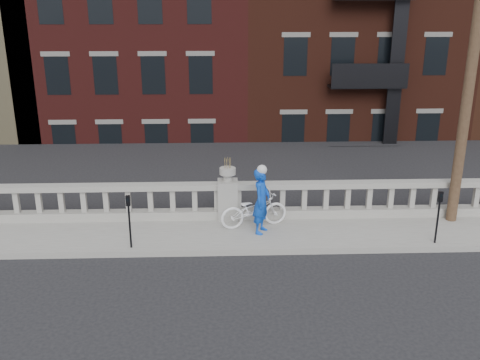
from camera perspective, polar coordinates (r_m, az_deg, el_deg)
The scene contains 10 objects.
ground at distance 11.55m, azimuth -1.00°, elevation -12.31°, with size 120.00×120.00×0.00m, color black.
sidewalk at distance 14.18m, azimuth -1.24°, elevation -5.82°, with size 32.00×2.20×0.15m, color gray.
balustrade at distance 14.84m, azimuth -1.31°, elevation -2.32°, with size 28.00×0.34×1.03m.
planter_pedestal at distance 14.77m, azimuth -1.32°, elevation -1.63°, with size 0.55×0.55×1.76m.
lower_level at distance 33.13m, azimuth -0.82°, elevation 12.83°, with size 80.00×44.00×20.80m.
utility_pole at distance 14.95m, azimuth 23.91°, elevation 14.40°, with size 1.60×0.28×10.00m.
parking_meter_c at distance 13.22m, azimuth -11.75°, elevation -3.74°, with size 0.10×0.09×1.36m.
parking_meter_d at distance 14.08m, azimuth 20.43°, elevation -3.16°, with size 0.10×0.09×1.36m.
bicycle at distance 14.30m, azimuth 1.49°, elevation -3.17°, with size 0.64×1.83×0.96m, color white.
cyclist at distance 13.82m, azimuth 2.31°, elevation -2.26°, with size 0.63×0.41×1.73m, color blue.
Camera 1 is at (-0.16, -9.91, 5.92)m, focal length 40.00 mm.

